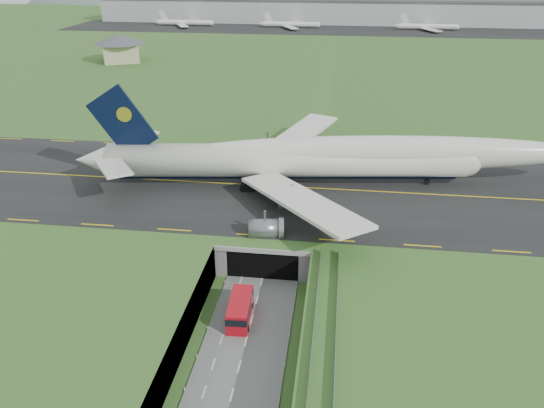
# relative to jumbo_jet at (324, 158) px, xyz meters

# --- Properties ---
(ground) EXTENTS (900.00, 900.00, 0.00)m
(ground) POSITION_rel_jumbo_jet_xyz_m (-8.74, -35.24, -11.83)
(ground) COLOR #305923
(ground) RESTS_ON ground
(airfield_deck) EXTENTS (800.00, 800.00, 6.00)m
(airfield_deck) POSITION_rel_jumbo_jet_xyz_m (-8.74, -35.24, -8.83)
(airfield_deck) COLOR gray
(airfield_deck) RESTS_ON ground
(trench_road) EXTENTS (12.00, 75.00, 0.20)m
(trench_road) POSITION_rel_jumbo_jet_xyz_m (-8.74, -42.74, -11.73)
(trench_road) COLOR slate
(trench_road) RESTS_ON ground
(taxiway) EXTENTS (800.00, 44.00, 0.18)m
(taxiway) POSITION_rel_jumbo_jet_xyz_m (-8.74, -2.24, -5.74)
(taxiway) COLOR black
(taxiway) RESTS_ON airfield_deck
(tunnel_portal) EXTENTS (17.00, 22.30, 6.00)m
(tunnel_portal) POSITION_rel_jumbo_jet_xyz_m (-8.74, -18.53, -8.50)
(tunnel_portal) COLOR gray
(tunnel_portal) RESTS_ON ground
(guideway) EXTENTS (3.00, 53.00, 7.05)m
(guideway) POSITION_rel_jumbo_jet_xyz_m (2.26, -54.35, -6.51)
(guideway) COLOR #A8A8A3
(guideway) RESTS_ON ground
(jumbo_jet) EXTENTS (104.01, 64.74, 21.59)m
(jumbo_jet) POSITION_rel_jumbo_jet_xyz_m (0.00, 0.00, 0.00)
(jumbo_jet) COLOR silver
(jumbo_jet) RESTS_ON ground
(shuttle_tram) EXTENTS (3.55, 8.51, 3.39)m
(shuttle_tram) POSITION_rel_jumbo_jet_xyz_m (-10.45, -38.26, -9.97)
(shuttle_tram) COLOR #B40C17
(shuttle_tram) RESTS_ON ground
(service_building) EXTENTS (28.05, 28.05, 11.52)m
(service_building) POSITION_rel_jumbo_jet_xyz_m (-92.46, 121.83, 1.00)
(service_building) COLOR #B9B285
(service_building) RESTS_ON ground
(cargo_terminal) EXTENTS (320.00, 67.00, 15.60)m
(cargo_terminal) POSITION_rel_jumbo_jet_xyz_m (-8.90, 264.17, 2.13)
(cargo_terminal) COLOR #B2B2B2
(cargo_terminal) RESTS_ON ground
(distant_hills) EXTENTS (700.00, 91.00, 60.00)m
(distant_hills) POSITION_rel_jumbo_jet_xyz_m (55.64, 394.76, -15.83)
(distant_hills) COLOR slate
(distant_hills) RESTS_ON ground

